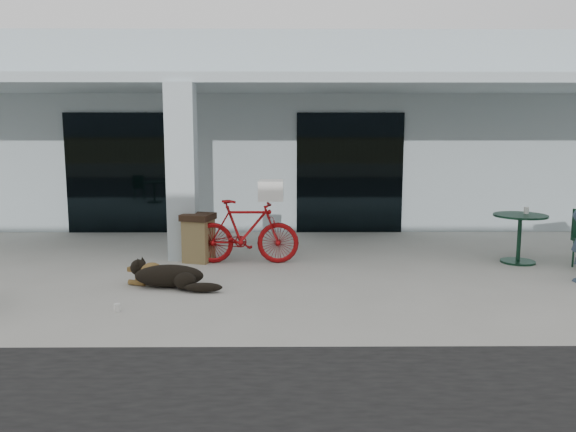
{
  "coord_description": "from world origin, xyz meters",
  "views": [
    {
      "loc": [
        0.3,
        -7.69,
        2.27
      ],
      "look_at": [
        0.37,
        0.79,
        1.0
      ],
      "focal_mm": 35.0,
      "sensor_mm": 36.0,
      "label": 1
    }
  ],
  "objects_px": {
    "cafe_table_far": "(519,239)",
    "bicycle": "(245,232)",
    "dog": "(169,275)",
    "trash_receptacle": "(198,238)"
  },
  "relations": [
    {
      "from": "dog",
      "to": "cafe_table_far",
      "type": "distance_m",
      "value": 6.01
    },
    {
      "from": "bicycle",
      "to": "dog",
      "type": "xyz_separation_m",
      "value": [
        -1.02,
        -1.54,
        -0.36
      ]
    },
    {
      "from": "cafe_table_far",
      "to": "trash_receptacle",
      "type": "bearing_deg",
      "value": 178.63
    },
    {
      "from": "cafe_table_far",
      "to": "trash_receptacle",
      "type": "xyz_separation_m",
      "value": [
        -5.62,
        0.13,
        0.0
      ]
    },
    {
      "from": "bicycle",
      "to": "cafe_table_far",
      "type": "height_order",
      "value": "bicycle"
    },
    {
      "from": "cafe_table_far",
      "to": "bicycle",
      "type": "bearing_deg",
      "value": -179.91
    },
    {
      "from": "dog",
      "to": "trash_receptacle",
      "type": "bearing_deg",
      "value": 103.81
    },
    {
      "from": "trash_receptacle",
      "to": "cafe_table_far",
      "type": "bearing_deg",
      "value": -1.37
    },
    {
      "from": "bicycle",
      "to": "trash_receptacle",
      "type": "relative_size",
      "value": 2.17
    },
    {
      "from": "bicycle",
      "to": "trash_receptacle",
      "type": "height_order",
      "value": "bicycle"
    }
  ]
}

